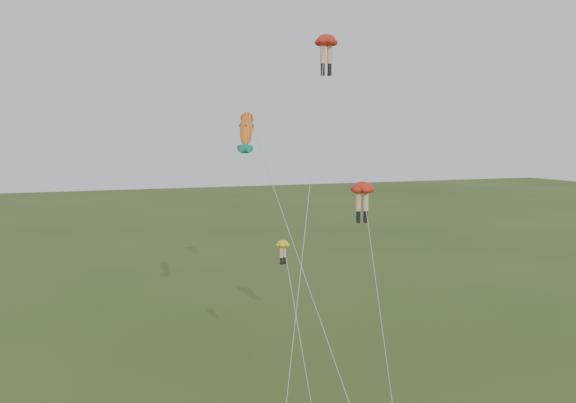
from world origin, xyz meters
name	(u,v)px	position (x,y,z in m)	size (l,w,h in m)	color
legs_kite_red_high	(326,47)	(3.35, 6.95, 20.65)	(6.90, 8.95, 21.52)	red
legs_kite_red_mid	(363,194)	(3.61, 2.18, 11.55)	(1.77, 6.32, 12.27)	red
legs_kite_yellow	(285,256)	(-1.35, 2.16, 8.10)	(1.09, 5.33, 9.01)	yellow
fish_kite	(247,130)	(-1.85, 7.55, 15.30)	(4.07, 10.76, 16.79)	yellow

